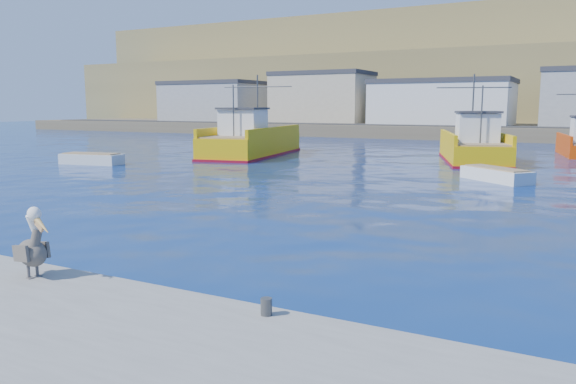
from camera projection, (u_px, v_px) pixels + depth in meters
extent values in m
plane|color=#071056|center=(231.00, 269.00, 14.08)|extent=(260.00, 260.00, 0.00)
cylinder|color=#4C4C4C|center=(266.00, 307.00, 9.63)|extent=(0.20, 0.20, 0.30)
cube|color=brown|center=(523.00, 130.00, 76.86)|extent=(160.00, 30.00, 1.60)
cube|color=brown|center=(540.00, 95.00, 98.78)|extent=(180.00, 40.00, 14.00)
cube|color=brown|center=(549.00, 72.00, 115.50)|extent=(200.00, 40.00, 24.00)
cube|color=#2D2D2D|center=(514.00, 127.00, 67.12)|extent=(150.00, 5.00, 0.10)
cube|color=gray|center=(214.00, 103.00, 94.13)|extent=(16.00, 10.00, 6.00)
cube|color=#333338|center=(213.00, 83.00, 93.63)|extent=(16.32, 10.20, 0.60)
cube|color=tan|center=(322.00, 99.00, 84.80)|extent=(14.00, 9.00, 7.00)
cube|color=#333338|center=(322.00, 74.00, 84.22)|extent=(14.28, 9.18, 0.60)
cube|color=silver|center=(442.00, 104.00, 76.58)|extent=(18.00, 11.00, 5.50)
cube|color=#333338|center=(443.00, 82.00, 76.12)|extent=(18.36, 11.22, 0.60)
cube|color=#DBAC08|center=(252.00, 145.00, 47.03)|extent=(6.58, 13.60, 1.69)
cube|color=#DBAC08|center=(275.00, 131.00, 46.23)|extent=(2.52, 12.62, 0.70)
cube|color=#DBAC08|center=(230.00, 130.00, 47.46)|extent=(2.52, 12.62, 0.70)
cube|color=maroon|center=(252.00, 155.00, 47.15)|extent=(6.72, 13.87, 0.25)
cube|color=#8C7251|center=(252.00, 134.00, 46.89)|extent=(6.15, 13.02, 0.10)
cube|color=white|center=(243.00, 122.00, 44.89)|extent=(3.57, 3.75, 2.00)
cube|color=#333338|center=(243.00, 108.00, 44.73)|extent=(3.85, 4.17, 0.15)
cylinder|color=#4C4C4C|center=(258.00, 105.00, 47.75)|extent=(0.14, 0.14, 5.00)
cylinder|color=#4C4C4C|center=(233.00, 111.00, 42.92)|extent=(0.12, 0.12, 4.00)
cylinder|color=#4C4C4C|center=(257.00, 87.00, 47.52)|extent=(6.00, 1.16, 0.08)
cube|color=#DBAC08|center=(473.00, 151.00, 41.83)|extent=(7.04, 11.88, 1.46)
cube|color=#DBAC08|center=(499.00, 137.00, 41.34)|extent=(3.50, 10.58, 0.70)
cube|color=#DBAC08|center=(448.00, 137.00, 42.00)|extent=(3.50, 10.58, 0.70)
cube|color=maroon|center=(472.00, 161.00, 41.94)|extent=(7.19, 12.11, 0.25)
cube|color=#8C7251|center=(473.00, 141.00, 41.71)|extent=(6.61, 11.35, 0.10)
cube|color=white|center=(477.00, 128.00, 39.92)|extent=(3.43, 3.49, 2.00)
cube|color=#333338|center=(478.00, 112.00, 39.75)|extent=(3.71, 3.87, 0.15)
cylinder|color=#4C4C4C|center=(473.00, 108.00, 42.44)|extent=(0.15, 0.15, 5.00)
cylinder|color=#4C4C4C|center=(481.00, 115.00, 38.15)|extent=(0.13, 0.13, 4.00)
cylinder|color=#4C4C4C|center=(474.00, 88.00, 42.21)|extent=(5.21, 1.69, 0.08)
cube|color=#CD3B05|center=(564.00, 138.00, 46.92)|extent=(1.52, 7.89, 0.70)
cube|color=silver|center=(92.00, 160.00, 39.71)|extent=(4.66, 2.28, 0.89)
cube|color=#8C7251|center=(91.00, 154.00, 39.64)|extent=(4.16, 1.88, 0.09)
cube|color=silver|center=(496.00, 176.00, 30.67)|extent=(4.16, 3.86, 0.84)
cube|color=#8C7251|center=(496.00, 168.00, 30.60)|extent=(3.63, 3.35, 0.08)
cylinder|color=#595451|center=(29.00, 271.00, 11.72)|extent=(0.08, 0.08, 0.29)
cube|color=#595451|center=(30.00, 278.00, 11.71)|extent=(0.16, 0.14, 0.02)
cylinder|color=#595451|center=(37.00, 269.00, 11.86)|extent=(0.08, 0.08, 0.29)
cube|color=#595451|center=(39.00, 276.00, 11.85)|extent=(0.16, 0.14, 0.02)
ellipsoid|color=#38332D|center=(32.00, 253.00, 11.72)|extent=(0.92, 0.65, 0.57)
cube|color=#38332D|center=(21.00, 254.00, 11.56)|extent=(0.64, 0.19, 0.42)
cube|color=#38332D|center=(42.00, 249.00, 11.90)|extent=(0.64, 0.19, 0.42)
cube|color=#38332D|center=(24.00, 253.00, 11.96)|extent=(0.25, 0.20, 0.12)
cylinder|color=#38332D|center=(36.00, 240.00, 11.55)|extent=(0.25, 0.33, 0.45)
cylinder|color=white|center=(33.00, 223.00, 11.53)|extent=(0.24, 0.33, 0.43)
ellipsoid|color=white|center=(34.00, 214.00, 11.46)|extent=(0.38, 0.32, 0.29)
cone|color=gold|center=(41.00, 224.00, 11.32)|extent=(0.59, 0.25, 0.40)
cube|color=tan|center=(39.00, 225.00, 11.39)|extent=(0.35, 0.12, 0.25)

